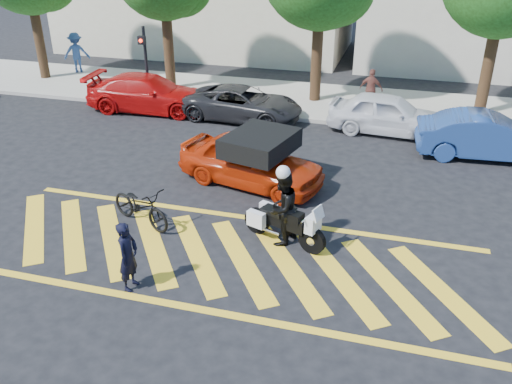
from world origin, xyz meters
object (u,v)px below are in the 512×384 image
(bicycle, at_px, (141,206))
(officer_bike, at_px, (128,256))
(red_convertible, at_px, (251,161))
(police_motorcycle, at_px, (283,222))
(parked_left, at_px, (149,93))
(parked_mid_right, at_px, (388,114))
(parked_mid_left, at_px, (243,104))
(parked_right, at_px, (487,136))
(officer_moto, at_px, (282,208))

(bicycle, bearing_deg, officer_bike, -135.26)
(officer_bike, relative_size, red_convertible, 0.36)
(officer_bike, distance_m, bicycle, 2.68)
(police_motorcycle, height_order, red_convertible, red_convertible)
(parked_left, bearing_deg, police_motorcycle, -141.24)
(bicycle, height_order, parked_mid_right, parked_mid_right)
(police_motorcycle, xyz_separation_m, parked_mid_left, (-3.49, 8.19, 0.10))
(officer_bike, xyz_separation_m, red_convertible, (1.04, 5.47, -0.05))
(officer_bike, xyz_separation_m, bicycle, (-0.98, 2.48, -0.26))
(officer_bike, bearing_deg, parked_mid_left, 5.90)
(bicycle, height_order, parked_mid_left, parked_mid_left)
(police_motorcycle, bearing_deg, parked_left, 152.03)
(officer_bike, relative_size, police_motorcycle, 0.73)
(bicycle, relative_size, police_motorcycle, 0.92)
(officer_bike, relative_size, parked_right, 0.35)
(red_convertible, bearing_deg, parked_left, 61.37)
(bicycle, xyz_separation_m, officer_moto, (3.62, 0.12, 0.41))
(officer_bike, bearing_deg, parked_mid_right, -21.50)
(police_motorcycle, xyz_separation_m, parked_mid_right, (1.93, 8.19, 0.19))
(parked_right, bearing_deg, officer_bike, 135.99)
(parked_left, relative_size, parked_right, 1.13)
(officer_bike, distance_m, parked_left, 11.81)
(officer_moto, bearing_deg, parked_mid_left, -137.22)
(officer_moto, relative_size, parked_left, 0.38)
(parked_left, bearing_deg, bicycle, -158.97)
(bicycle, bearing_deg, parked_left, 47.56)
(officer_bike, relative_size, bicycle, 0.79)
(parked_mid_left, bearing_deg, bicycle, -177.17)
(bicycle, distance_m, red_convertible, 3.62)
(red_convertible, height_order, parked_left, red_convertible)
(police_motorcycle, bearing_deg, bicycle, -158.03)
(parked_mid_right, bearing_deg, bicycle, 151.21)
(police_motorcycle, height_order, officer_moto, officer_moto)
(bicycle, xyz_separation_m, red_convertible, (2.02, 2.99, 0.21))
(police_motorcycle, bearing_deg, officer_moto, -124.64)
(red_convertible, relative_size, parked_left, 0.87)
(red_convertible, relative_size, parked_mid_right, 1.01)
(police_motorcycle, bearing_deg, officer_bike, -115.58)
(police_motorcycle, bearing_deg, parked_mid_left, 132.91)
(officer_moto, bearing_deg, parked_right, 162.78)
(officer_bike, xyz_separation_m, parked_mid_left, (-0.84, 10.80, -0.15))
(officer_bike, distance_m, police_motorcycle, 3.73)
(bicycle, xyz_separation_m, parked_left, (-3.79, 8.32, 0.20))
(officer_moto, height_order, parked_left, officer_moto)
(red_convertible, distance_m, parked_mid_left, 5.66)
(officer_bike, relative_size, parked_left, 0.31)
(red_convertible, bearing_deg, parked_mid_right, -19.63)
(officer_moto, xyz_separation_m, parked_mid_left, (-3.47, 8.20, -0.30))
(parked_left, bearing_deg, officer_moto, -141.35)
(parked_right, bearing_deg, parked_mid_left, 76.33)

